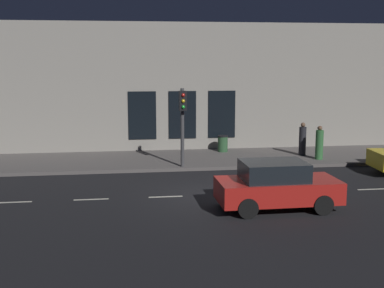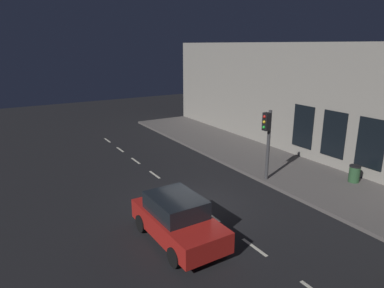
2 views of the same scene
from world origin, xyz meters
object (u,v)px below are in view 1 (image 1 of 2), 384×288
at_px(parked_car_0, 277,185).
at_px(pedestrian_1, 319,144).
at_px(trash_bin, 223,143).
at_px(traffic_light, 183,115).
at_px(pedestrian_0, 302,140).

distance_m(parked_car_0, pedestrian_1, 8.22).
relative_size(pedestrian_1, trash_bin, 1.92).
xyz_separation_m(traffic_light, trash_bin, (3.46, -2.46, -1.87)).
height_order(parked_car_0, pedestrian_0, pedestrian_0).
bearing_deg(traffic_light, parked_car_0, -159.23).
xyz_separation_m(parked_car_0, pedestrian_0, (8.12, -3.79, 0.11)).
bearing_deg(traffic_light, trash_bin, -35.41).
xyz_separation_m(traffic_light, pedestrian_1, (0.89, -6.56, -1.56)).
distance_m(pedestrian_0, pedestrian_1, 1.16).
bearing_deg(pedestrian_1, parked_car_0, -174.25).
height_order(traffic_light, pedestrian_0, traffic_light).
distance_m(traffic_light, pedestrian_1, 6.81).
height_order(parked_car_0, trash_bin, parked_car_0).
height_order(pedestrian_1, trash_bin, pedestrian_1).
relative_size(pedestrian_0, pedestrian_1, 1.02).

